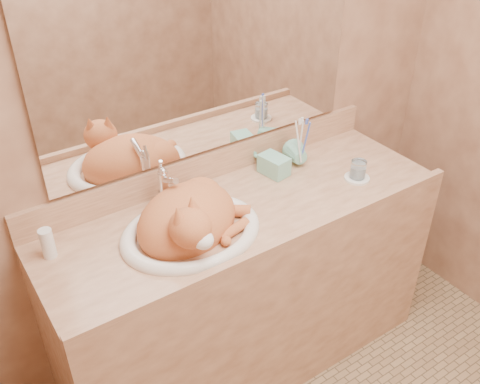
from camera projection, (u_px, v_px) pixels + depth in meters
wall_back at (206, 86)px, 2.01m from camera, size 2.40×0.02×2.50m
vanity_counter at (246, 289)px, 2.27m from camera, size 1.60×0.55×0.85m
mirror at (206, 50)px, 1.92m from camera, size 1.30×0.02×0.80m
sink_basin at (190, 216)px, 1.86m from camera, size 0.59×0.53×0.16m
faucet at (164, 187)px, 1.99m from camera, size 0.08×0.14×0.19m
cat at (189, 217)px, 1.88m from camera, size 0.51×0.47×0.22m
soap_dispenser at (286, 160)px, 2.16m from camera, size 0.10×0.10×0.18m
toothbrush_cup at (301, 159)px, 2.25m from camera, size 0.12×0.12×0.09m
toothbrushes at (302, 140)px, 2.20m from camera, size 0.04×0.04×0.24m
saucer at (357, 178)px, 2.20m from camera, size 0.10×0.10×0.01m
water_glass at (358, 169)px, 2.18m from camera, size 0.06×0.06×0.07m
lotion_bottle at (48, 243)px, 1.77m from camera, size 0.05×0.05×0.11m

